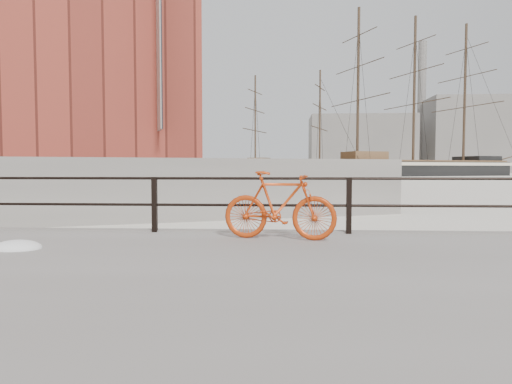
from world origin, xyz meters
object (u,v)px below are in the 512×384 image
(schooner_left, at_px, (136,177))
(workboat_far, at_px, (39,182))
(schooner_mid, at_px, (286,176))
(barque_black, at_px, (413,176))
(bicycle, at_px, (279,205))
(workboat_near, at_px, (45,187))

(schooner_left, xyz_separation_m, workboat_far, (-2.78, -25.43, 0.00))
(workboat_far, bearing_deg, schooner_mid, 38.06)
(schooner_mid, relative_size, schooner_left, 1.20)
(barque_black, xyz_separation_m, schooner_left, (-49.76, -14.27, 0.00))
(barque_black, xyz_separation_m, workboat_far, (-52.54, -39.70, 0.00))
(bicycle, height_order, schooner_mid, schooner_mid)
(schooner_mid, distance_m, workboat_far, 45.33)
(barque_black, relative_size, workboat_far, 4.79)
(schooner_left, bearing_deg, workboat_near, -81.19)
(schooner_mid, bearing_deg, workboat_far, -109.79)
(schooner_left, bearing_deg, bicycle, -69.49)
(workboat_near, bearing_deg, workboat_far, 123.08)
(schooner_mid, xyz_separation_m, schooner_left, (-25.38, -10.09, 0.00))
(workboat_near, bearing_deg, schooner_left, 101.04)
(bicycle, distance_m, workboat_near, 33.59)
(schooner_mid, distance_m, workboat_near, 53.94)
(barque_black, bearing_deg, workboat_far, -167.80)
(schooner_left, distance_m, workboat_near, 40.60)
(schooner_mid, height_order, workboat_far, schooner_mid)
(bicycle, xyz_separation_m, workboat_far, (-27.47, 42.54, -0.91))
(schooner_left, height_order, workboat_far, schooner_left)
(barque_black, height_order, schooner_left, barque_black)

